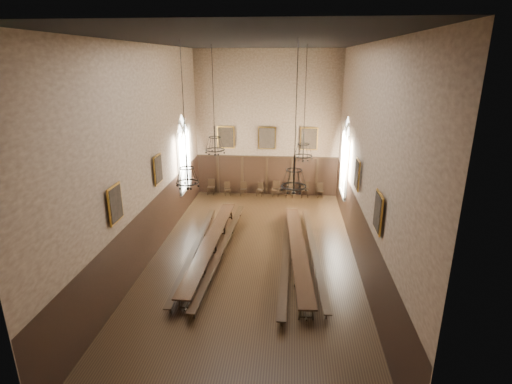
# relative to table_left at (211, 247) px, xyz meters

# --- Properties ---
(floor) EXTENTS (9.00, 18.00, 0.02)m
(floor) POSITION_rel_table_left_xyz_m (1.93, -0.18, -0.38)
(floor) COLOR black
(floor) RESTS_ON ground
(ceiling) EXTENTS (9.00, 18.00, 0.02)m
(ceiling) POSITION_rel_table_left_xyz_m (1.93, -0.18, 8.64)
(ceiling) COLOR black
(ceiling) RESTS_ON ground
(wall_back) EXTENTS (9.00, 0.02, 9.00)m
(wall_back) POSITION_rel_table_left_xyz_m (1.93, 8.83, 4.13)
(wall_back) COLOR #8E7257
(wall_back) RESTS_ON ground
(wall_front) EXTENTS (9.00, 0.02, 9.00)m
(wall_front) POSITION_rel_table_left_xyz_m (1.93, -9.19, 4.13)
(wall_front) COLOR #8E7257
(wall_front) RESTS_ON ground
(wall_left) EXTENTS (0.02, 18.00, 9.00)m
(wall_left) POSITION_rel_table_left_xyz_m (-2.58, -0.18, 4.13)
(wall_left) COLOR #8E7257
(wall_left) RESTS_ON ground
(wall_right) EXTENTS (0.02, 18.00, 9.00)m
(wall_right) POSITION_rel_table_left_xyz_m (6.44, -0.18, 4.13)
(wall_right) COLOR #8E7257
(wall_right) RESTS_ON ground
(wainscot_panelling) EXTENTS (9.00, 18.00, 2.50)m
(wainscot_panelling) POSITION_rel_table_left_xyz_m (1.93, -0.18, 0.88)
(wainscot_panelling) COLOR black
(wainscot_panelling) RESTS_ON floor
(table_left) EXTENTS (0.80, 9.39, 0.73)m
(table_left) POSITION_rel_table_left_xyz_m (0.00, 0.00, 0.00)
(table_left) COLOR black
(table_left) RESTS_ON floor
(table_right) EXTENTS (1.20, 9.14, 0.71)m
(table_right) POSITION_rel_table_left_xyz_m (3.87, -0.30, -0.01)
(table_right) COLOR black
(table_right) RESTS_ON floor
(bench_left_outer) EXTENTS (0.58, 9.34, 0.42)m
(bench_left_outer) POSITION_rel_table_left_xyz_m (-0.69, -0.14, -0.10)
(bench_left_outer) COLOR black
(bench_left_outer) RESTS_ON floor
(bench_left_inner) EXTENTS (0.71, 10.21, 0.46)m
(bench_left_inner) POSITION_rel_table_left_xyz_m (0.52, 0.05, -0.07)
(bench_left_inner) COLOR black
(bench_left_inner) RESTS_ON floor
(bench_right_inner) EXTENTS (0.43, 10.39, 0.47)m
(bench_right_inner) POSITION_rel_table_left_xyz_m (3.36, -0.01, -0.07)
(bench_right_inner) COLOR black
(bench_right_inner) RESTS_ON floor
(bench_right_outer) EXTENTS (0.79, 9.39, 0.42)m
(bench_right_outer) POSITION_rel_table_left_xyz_m (4.57, 0.05, -0.10)
(bench_right_outer) COLOR black
(bench_right_outer) RESTS_ON floor
(chair_0) EXTENTS (0.44, 0.44, 1.00)m
(chair_0) POSITION_rel_table_left_xyz_m (-1.67, 8.38, -0.07)
(chair_0) COLOR black
(chair_0) RESTS_ON floor
(chair_1) EXTENTS (0.46, 0.46, 0.86)m
(chair_1) POSITION_rel_table_left_xyz_m (-0.58, 8.33, -0.11)
(chair_1) COLOR black
(chair_1) RESTS_ON floor
(chair_2) EXTENTS (0.42, 0.42, 0.87)m
(chair_2) POSITION_rel_table_left_xyz_m (0.46, 8.34, -0.10)
(chair_2) COLOR black
(chair_2) RESTS_ON floor
(chair_3) EXTENTS (0.46, 0.46, 0.87)m
(chair_3) POSITION_rel_table_left_xyz_m (1.52, 8.36, -0.10)
(chair_3) COLOR black
(chair_3) RESTS_ON floor
(chair_4) EXTENTS (0.48, 0.48, 0.99)m
(chair_4) POSITION_rel_table_left_xyz_m (2.53, 8.39, -0.07)
(chair_4) COLOR black
(chair_4) RESTS_ON floor
(chair_5) EXTENTS (0.49, 0.49, 1.04)m
(chair_5) POSITION_rel_table_left_xyz_m (3.42, 8.34, -0.05)
(chair_5) COLOR black
(chair_5) RESTS_ON floor
(chair_6) EXTENTS (0.46, 0.46, 1.00)m
(chair_6) POSITION_rel_table_left_xyz_m (4.39, 8.34, -0.06)
(chair_6) COLOR black
(chair_6) RESTS_ON floor
(chair_7) EXTENTS (0.44, 0.44, 0.93)m
(chair_7) POSITION_rel_table_left_xyz_m (5.35, 8.40, -0.09)
(chair_7) COLOR black
(chair_7) RESTS_ON floor
(chandelier_back_left) EXTENTS (0.91, 0.91, 4.77)m
(chandelier_back_left) POSITION_rel_table_left_xyz_m (-0.06, 1.95, 4.33)
(chandelier_back_left) COLOR black
(chandelier_back_left) RESTS_ON ceiling
(chandelier_back_right) EXTENTS (0.88, 0.88, 5.10)m
(chandelier_back_right) POSITION_rel_table_left_xyz_m (4.02, 2.49, 4.01)
(chandelier_back_right) COLOR black
(chandelier_back_right) RESTS_ON ceiling
(chandelier_front_left) EXTENTS (0.85, 0.85, 5.08)m
(chandelier_front_left) POSITION_rel_table_left_xyz_m (-0.30, -2.20, 4.04)
(chandelier_front_left) COLOR black
(chandelier_front_left) RESTS_ON ceiling
(chandelier_front_right) EXTENTS (0.86, 0.86, 4.82)m
(chandelier_front_right) POSITION_rel_table_left_xyz_m (3.58, -3.12, 4.28)
(chandelier_front_right) COLOR black
(chandelier_front_right) RESTS_ON ceiling
(portrait_back_0) EXTENTS (1.10, 0.12, 1.40)m
(portrait_back_0) POSITION_rel_table_left_xyz_m (-0.67, 8.70, 3.33)
(portrait_back_0) COLOR #B7822C
(portrait_back_0) RESTS_ON wall_back
(portrait_back_1) EXTENTS (1.10, 0.12, 1.40)m
(portrait_back_1) POSITION_rel_table_left_xyz_m (1.93, 8.70, 3.33)
(portrait_back_1) COLOR #B7822C
(portrait_back_1) RESTS_ON wall_back
(portrait_back_2) EXTENTS (1.10, 0.12, 1.40)m
(portrait_back_2) POSITION_rel_table_left_xyz_m (4.53, 8.70, 3.33)
(portrait_back_2) COLOR #B7822C
(portrait_back_2) RESTS_ON wall_back
(portrait_left_0) EXTENTS (0.12, 1.00, 1.30)m
(portrait_left_0) POSITION_rel_table_left_xyz_m (-2.45, 0.82, 3.33)
(portrait_left_0) COLOR #B7822C
(portrait_left_0) RESTS_ON wall_left
(portrait_left_1) EXTENTS (0.12, 1.00, 1.30)m
(portrait_left_1) POSITION_rel_table_left_xyz_m (-2.45, -3.68, 3.33)
(portrait_left_1) COLOR #B7822C
(portrait_left_1) RESTS_ON wall_left
(portrait_right_0) EXTENTS (0.12, 1.00, 1.30)m
(portrait_right_0) POSITION_rel_table_left_xyz_m (6.31, 0.82, 3.33)
(portrait_right_0) COLOR #B7822C
(portrait_right_0) RESTS_ON wall_right
(portrait_right_1) EXTENTS (0.12, 1.00, 1.30)m
(portrait_right_1) POSITION_rel_table_left_xyz_m (6.31, -3.68, 3.33)
(portrait_right_1) COLOR #B7822C
(portrait_right_1) RESTS_ON wall_right
(window_right) EXTENTS (0.20, 2.20, 4.60)m
(window_right) POSITION_rel_table_left_xyz_m (6.36, 5.32, 3.03)
(window_right) COLOR white
(window_right) RESTS_ON wall_right
(window_left) EXTENTS (0.20, 2.20, 4.60)m
(window_left) POSITION_rel_table_left_xyz_m (-2.50, 5.32, 3.03)
(window_left) COLOR white
(window_left) RESTS_ON wall_left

